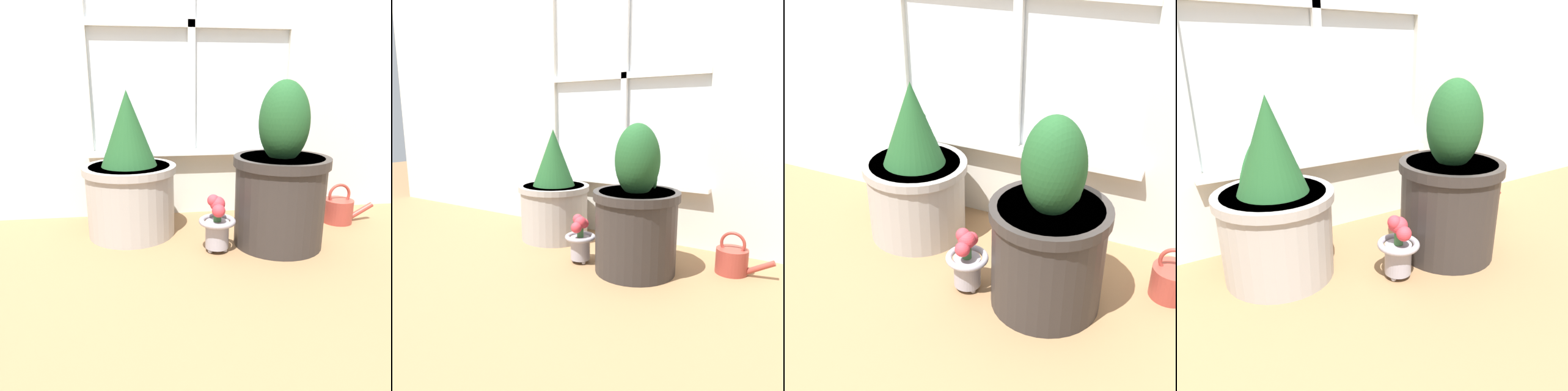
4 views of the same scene
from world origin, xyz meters
The scene contains 5 objects.
ground_plane centered at (0.00, 0.00, 0.00)m, with size 10.00×10.00×0.00m, color olive.
potted_plant_left centered at (-0.32, 0.34, 0.26)m, with size 0.42×0.42×0.65m.
potted_plant_right centered at (0.32, 0.13, 0.27)m, with size 0.40×0.40×0.69m.
flower_vase centered at (0.04, 0.08, 0.13)m, with size 0.15×0.15×0.25m.
watering_can centered at (0.72, 0.35, 0.06)m, with size 0.26×0.15×0.20m.
Camera 1 is at (-0.25, -1.36, 0.67)m, focal length 35.00 mm.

